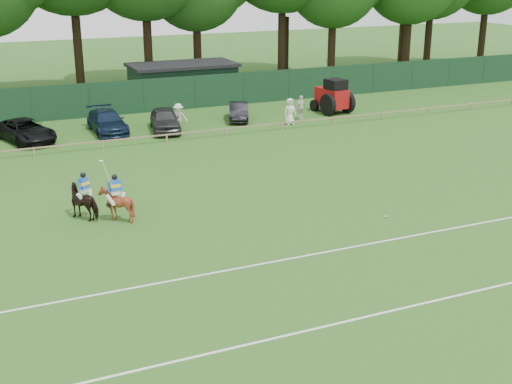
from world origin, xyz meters
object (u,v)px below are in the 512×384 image
spectator_mid (301,108)px  polo_ball (386,216)px  hatch_grey (165,120)px  suv_black (26,131)px  tractor (333,97)px  sedan_navy (107,122)px  horse_dark (85,202)px  estate_black (239,112)px  utility_shed (183,82)px  spectator_left (178,118)px  spectator_right (290,111)px  horse_chestnut (116,204)px

spectator_mid → polo_ball: 19.80m
hatch_grey → spectator_mid: bearing=8.5°
suv_black → tractor: bearing=-18.8°
sedan_navy → horse_dark: bearing=-106.2°
horse_dark → suv_black: size_ratio=0.35×
estate_black → utility_shed: bearing=121.3°
utility_shed → tractor: bearing=-44.5°
suv_black → spectator_left: spectator_left is taller
spectator_left → tractor: bearing=11.4°
suv_black → hatch_grey: hatch_grey is taller
utility_shed → spectator_right: bearing=-68.9°
horse_dark → suv_black: (-0.93, 15.01, -0.05)m
estate_black → spectator_right: (2.74, -2.68, 0.30)m
horse_dark → suv_black: horse_dark is taller
horse_dark → spectator_mid: spectator_mid is taller
spectator_mid → hatch_grey: bearing=154.5°
sedan_navy → spectator_mid: 13.53m
estate_black → spectator_mid: spectator_mid is taller
spectator_mid → tractor: 3.44m
sedan_navy → hatch_grey: 3.77m
spectator_left → tractor: (12.29, 1.01, 0.26)m
hatch_grey → estate_black: size_ratio=1.21×
sedan_navy → spectator_left: 4.68m
horse_chestnut → polo_ball: 11.85m
utility_shed → tractor: (8.82, -8.66, -0.34)m
horse_dark → spectator_left: size_ratio=0.95×
hatch_grey → spectator_right: (8.45, -1.63, 0.14)m
hatch_grey → utility_shed: size_ratio=0.54×
hatch_grey → spectator_left: size_ratio=2.43×
spectator_left → polo_ball: bearing=-72.9°
spectator_right → spectator_mid: bearing=34.1°
hatch_grey → estate_black: (5.71, 1.05, -0.15)m
spectator_right → tractor: tractor is taller
spectator_mid → tractor: tractor is taller
suv_black → estate_black: (14.49, 0.25, -0.08)m
horse_chestnut → hatch_grey: bearing=-117.2°
horse_chestnut → hatch_grey: (6.68, 15.11, 0.01)m
horse_chestnut → polo_ball: bearing=154.7°
suv_black → spectator_mid: 18.67m
horse_chestnut → tractor: tractor is taller
horse_chestnut → hatch_grey: hatch_grey is taller
spectator_right → polo_ball: spectator_right is taller
sedan_navy → spectator_mid: spectator_mid is taller
horse_dark → suv_black: 15.04m
suv_black → utility_shed: utility_shed is taller
horse_dark → utility_shed: bearing=-154.1°
suv_black → spectator_left: bearing=-25.7°
horse_dark → hatch_grey: 16.24m
horse_chestnut → tractor: size_ratio=0.47×
spectator_right → utility_shed: bearing=107.2°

